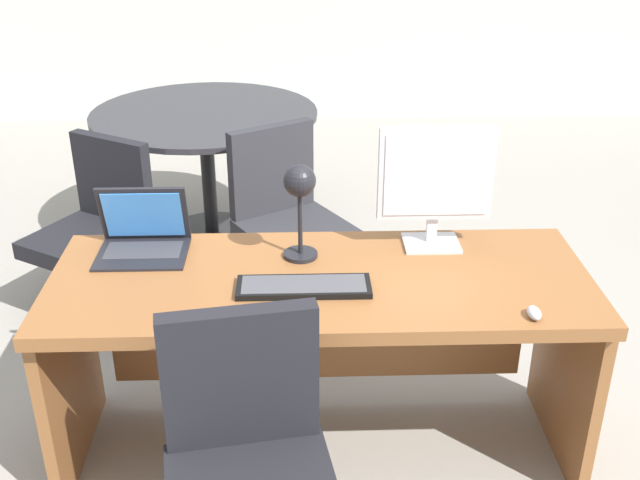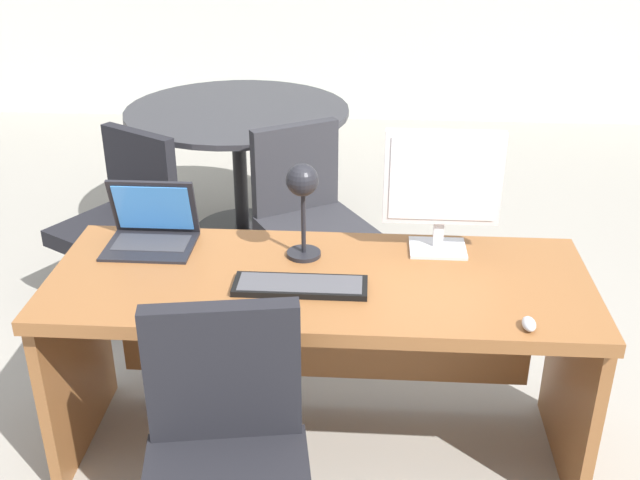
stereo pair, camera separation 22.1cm
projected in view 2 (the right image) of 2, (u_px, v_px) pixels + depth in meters
name	position (u px, v px, depth m)	size (l,w,h in m)	color
ground	(337.00, 261.00, 4.23)	(12.00, 12.00, 0.00)	gray
desk	(320.00, 318.00, 2.68)	(1.82, 0.69, 0.73)	brown
monitor	(443.00, 184.00, 2.63)	(0.40, 0.16, 0.44)	silver
laptop	(152.00, 224.00, 2.77)	(0.31, 0.25, 0.23)	black
keyboard	(300.00, 286.00, 2.49)	(0.44, 0.14, 0.02)	black
mouse	(529.00, 324.00, 2.27)	(0.04, 0.07, 0.03)	#B7BABF
desk_lamp	(302.00, 192.00, 2.57)	(0.12, 0.14, 0.35)	black
meeting_table	(239.00, 140.00, 4.29)	(1.23, 1.23, 0.76)	black
meeting_chair_near	(311.00, 238.00, 3.68)	(0.63, 0.64, 0.88)	black
meeting_chair_far	(122.00, 238.00, 3.74)	(0.63, 0.64, 0.83)	black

